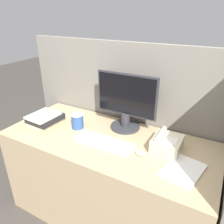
{
  "coord_description": "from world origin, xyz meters",
  "views": [
    {
      "loc": [
        0.71,
        -0.85,
        1.64
      ],
      "look_at": [
        0.02,
        0.38,
        0.98
      ],
      "focal_mm": 35.0,
      "sensor_mm": 36.0,
      "label": 1
    }
  ],
  "objects_px": {
    "monitor": "(126,104)",
    "coffee_cup": "(77,121)",
    "desk_telephone": "(167,143)",
    "mouse": "(141,153)",
    "keyboard": "(104,142)",
    "book_stack": "(45,120)"
  },
  "relations": [
    {
      "from": "monitor",
      "to": "coffee_cup",
      "type": "xyz_separation_m",
      "value": [
        -0.34,
        -0.19,
        -0.15
      ]
    },
    {
      "from": "coffee_cup",
      "to": "desk_telephone",
      "type": "relative_size",
      "value": 0.59
    },
    {
      "from": "monitor",
      "to": "mouse",
      "type": "height_order",
      "value": "monitor"
    },
    {
      "from": "keyboard",
      "to": "book_stack",
      "type": "height_order",
      "value": "book_stack"
    },
    {
      "from": "monitor",
      "to": "mouse",
      "type": "relative_size",
      "value": 7.46
    },
    {
      "from": "monitor",
      "to": "keyboard",
      "type": "distance_m",
      "value": 0.35
    },
    {
      "from": "coffee_cup",
      "to": "book_stack",
      "type": "distance_m",
      "value": 0.28
    },
    {
      "from": "monitor",
      "to": "mouse",
      "type": "xyz_separation_m",
      "value": [
        0.25,
        -0.29,
        -0.19
      ]
    },
    {
      "from": "book_stack",
      "to": "coffee_cup",
      "type": "bearing_deg",
      "value": 20.59
    },
    {
      "from": "monitor",
      "to": "coffee_cup",
      "type": "height_order",
      "value": "monitor"
    },
    {
      "from": "keyboard",
      "to": "coffee_cup",
      "type": "height_order",
      "value": "coffee_cup"
    },
    {
      "from": "monitor",
      "to": "mouse",
      "type": "distance_m",
      "value": 0.43
    },
    {
      "from": "monitor",
      "to": "coffee_cup",
      "type": "relative_size",
      "value": 4.01
    },
    {
      "from": "book_stack",
      "to": "desk_telephone",
      "type": "distance_m",
      "value": 0.99
    },
    {
      "from": "monitor",
      "to": "desk_telephone",
      "type": "height_order",
      "value": "monitor"
    },
    {
      "from": "monitor",
      "to": "keyboard",
      "type": "height_order",
      "value": "monitor"
    },
    {
      "from": "keyboard",
      "to": "book_stack",
      "type": "relative_size",
      "value": 1.51
    },
    {
      "from": "coffee_cup",
      "to": "book_stack",
      "type": "relative_size",
      "value": 0.42
    },
    {
      "from": "coffee_cup",
      "to": "desk_telephone",
      "type": "height_order",
      "value": "desk_telephone"
    },
    {
      "from": "coffee_cup",
      "to": "book_stack",
      "type": "height_order",
      "value": "coffee_cup"
    },
    {
      "from": "monitor",
      "to": "desk_telephone",
      "type": "bearing_deg",
      "value": -20.41
    },
    {
      "from": "keyboard",
      "to": "mouse",
      "type": "relative_size",
      "value": 6.63
    }
  ]
}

